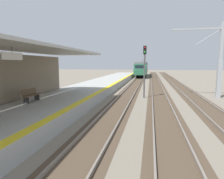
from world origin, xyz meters
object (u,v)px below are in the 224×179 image
at_px(rail_signal_post, 145,66).
at_px(approaching_train, 142,68).
at_px(catenary_pylon_far_side, 217,62).
at_px(platform_bench, 31,95).

bearing_deg(rail_signal_post, approaching_train, 93.04).
xyz_separation_m(catenary_pylon_far_side, platform_bench, (-14.42, -9.66, -2.23)).
bearing_deg(approaching_train, rail_signal_post, -86.96).
xyz_separation_m(approaching_train, platform_bench, (-5.48, -42.73, -0.80)).
bearing_deg(catenary_pylon_far_side, rail_signal_post, -168.12).
bearing_deg(rail_signal_post, catenary_pylon_far_side, 11.88).
height_order(approaching_train, rail_signal_post, rail_signal_post).
xyz_separation_m(rail_signal_post, catenary_pylon_far_side, (7.11, 1.49, 0.41)).
bearing_deg(platform_bench, approaching_train, 82.69).
bearing_deg(catenary_pylon_far_side, approaching_train, 105.13).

